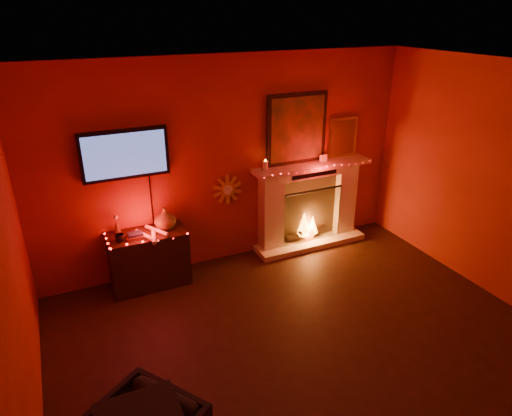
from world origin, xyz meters
The scene contains 5 objects.
room centered at (0.00, 0.00, 1.35)m, with size 5.00×5.00×5.00m.
fireplace centered at (1.14, 2.39, 0.72)m, with size 1.72×0.40×2.18m.
tv centered at (-1.30, 2.45, 1.65)m, with size 1.00×0.07×1.24m.
sunburst_clock centered at (-0.05, 2.48, 1.00)m, with size 0.40×0.03×0.40m.
console_table centered at (-1.18, 2.26, 0.39)m, with size 0.93×0.58×0.98m.
Camera 1 is at (-2.05, -2.71, 3.19)m, focal length 32.00 mm.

